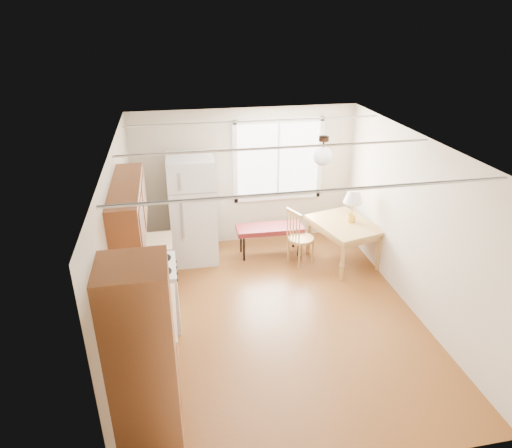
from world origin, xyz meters
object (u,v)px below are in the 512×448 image
object	(u,v)px
refrigerator	(193,210)
dining_table	(344,228)
bench	(270,230)
chair	(297,234)

from	to	relation	value
refrigerator	dining_table	size ratio (longest dim) A/B	1.36
bench	chair	bearing A→B (deg)	-47.31
bench	chair	size ratio (longest dim) A/B	1.19
refrigerator	chair	bearing A→B (deg)	-16.06
refrigerator	chair	size ratio (longest dim) A/B	1.87
refrigerator	bench	distance (m)	1.40
dining_table	chair	bearing A→B (deg)	159.98
refrigerator	dining_table	xyz separation A→B (m)	(2.50, -0.60, -0.30)
bench	chair	world-z (taller)	chair
bench	dining_table	bearing A→B (deg)	-21.66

